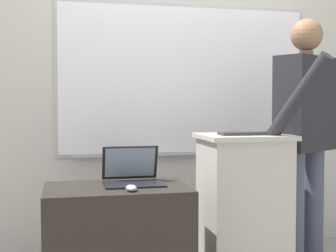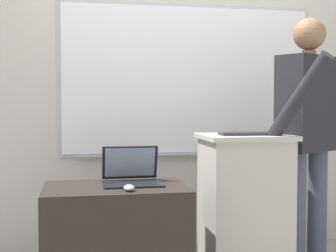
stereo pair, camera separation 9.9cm
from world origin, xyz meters
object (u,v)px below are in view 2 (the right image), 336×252
(side_desk, at_px, (116,244))
(laptop, at_px, (131,172))
(person_presenter, at_px, (309,125))
(lectern_podium, at_px, (244,208))
(wireless_keyboard, at_px, (250,134))
(computer_mouse_by_laptop, at_px, (129,188))

(side_desk, distance_m, laptop, 0.43)
(person_presenter, distance_m, laptop, 1.24)
(lectern_podium, height_order, laptop, lectern_podium)
(lectern_podium, height_order, wireless_keyboard, wireless_keyboard)
(lectern_podium, bearing_deg, laptop, -174.56)
(computer_mouse_by_laptop, bearing_deg, laptop, 81.38)
(lectern_podium, relative_size, side_desk, 1.16)
(side_desk, height_order, computer_mouse_by_laptop, computer_mouse_by_laptop)
(side_desk, xyz_separation_m, laptop, (0.10, 0.11, 0.40))
(person_presenter, bearing_deg, wireless_keyboard, 161.02)
(lectern_podium, relative_size, wireless_keyboard, 2.51)
(side_desk, xyz_separation_m, person_presenter, (1.30, 0.21, 0.67))
(lectern_podium, distance_m, person_presenter, 0.70)
(laptop, relative_size, wireless_keyboard, 0.91)
(lectern_podium, distance_m, computer_mouse_by_laptop, 0.88)
(lectern_podium, xyz_separation_m, wireless_keyboard, (0.01, -0.06, 0.49))
(laptop, bearing_deg, person_presenter, 4.78)
(laptop, xyz_separation_m, wireless_keyboard, (0.75, 0.01, 0.22))
(computer_mouse_by_laptop, bearing_deg, wireless_keyboard, 19.21)
(person_presenter, bearing_deg, laptop, 154.33)
(lectern_podium, distance_m, side_desk, 0.88)
(side_desk, relative_size, laptop, 2.37)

